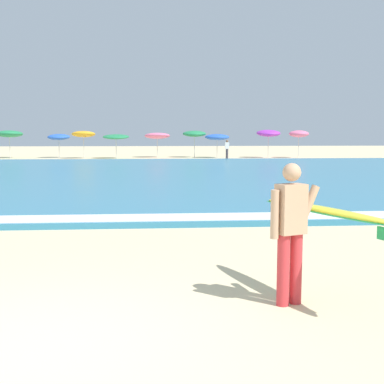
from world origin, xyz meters
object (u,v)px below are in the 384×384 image
at_px(beach_umbrella_5, 194,134).
at_px(beach_umbrella_6, 217,137).
at_px(beach_umbrella_0, 9,134).
at_px(beach_umbrella_4, 157,136).
at_px(surfer_with_board, 305,220).
at_px(beach_umbrella_2, 83,134).
at_px(beach_umbrella_1, 59,137).
at_px(beach_umbrella_3, 116,137).
at_px(beach_umbrella_8, 299,134).
at_px(beachgoer_near_row_left, 227,149).
at_px(beach_umbrella_7, 268,133).

bearing_deg(beach_umbrella_5, beach_umbrella_6, -23.53).
xyz_separation_m(beach_umbrella_0, beach_umbrella_6, (17.80, -0.78, -0.27)).
relative_size(beach_umbrella_4, beach_umbrella_5, 0.95).
height_order(surfer_with_board, beach_umbrella_2, beach_umbrella_2).
bearing_deg(beach_umbrella_6, beach_umbrella_0, 177.49).
bearing_deg(beach_umbrella_2, beach_umbrella_1, 149.82).
height_order(beach_umbrella_0, beach_umbrella_5, beach_umbrella_5).
xyz_separation_m(beach_umbrella_3, beach_umbrella_4, (3.49, 1.68, 0.07)).
relative_size(beach_umbrella_1, beach_umbrella_3, 0.94).
bearing_deg(beach_umbrella_1, surfer_with_board, -75.16).
bearing_deg(surfer_with_board, beach_umbrella_5, 87.45).
bearing_deg(beach_umbrella_8, beach_umbrella_1, 175.40).
bearing_deg(beach_umbrella_1, beachgoer_near_row_left, -13.11).
relative_size(beach_umbrella_5, beachgoer_near_row_left, 1.53).
height_order(surfer_with_board, beach_umbrella_4, beach_umbrella_4).
relative_size(beach_umbrella_8, beachgoer_near_row_left, 1.51).
distance_m(surfer_with_board, beach_umbrella_0, 40.44).
xyz_separation_m(beach_umbrella_0, beach_umbrella_1, (4.10, 0.28, -0.27)).
bearing_deg(beach_umbrella_4, beach_umbrella_0, -178.00).
bearing_deg(beach_umbrella_0, beach_umbrella_1, 3.87).
bearing_deg(beachgoer_near_row_left, beach_umbrella_1, 166.89).
height_order(beach_umbrella_1, beach_umbrella_8, beach_umbrella_8).
height_order(beach_umbrella_3, beachgoer_near_row_left, beach_umbrella_3).
relative_size(surfer_with_board, beach_umbrella_2, 1.02).
height_order(beach_umbrella_2, beachgoer_near_row_left, beach_umbrella_2).
bearing_deg(beach_umbrella_8, beach_umbrella_2, 178.99).
height_order(beach_umbrella_0, beachgoer_near_row_left, beach_umbrella_0).
bearing_deg(beach_umbrella_8, beach_umbrella_0, 176.79).
height_order(beach_umbrella_0, beach_umbrella_7, beach_umbrella_7).
bearing_deg(beach_umbrella_7, beachgoer_near_row_left, -153.36).
bearing_deg(beach_umbrella_4, beach_umbrella_3, -154.25).
height_order(beach_umbrella_5, beach_umbrella_6, beach_umbrella_5).
distance_m(beach_umbrella_7, beach_umbrella_8, 2.62).
distance_m(beach_umbrella_2, beach_umbrella_6, 11.40).
bearing_deg(beach_umbrella_2, beach_umbrella_4, 13.65).
relative_size(beach_umbrella_7, beach_umbrella_8, 1.05).
height_order(beach_umbrella_6, beach_umbrella_8, beach_umbrella_8).
height_order(beach_umbrella_5, beach_umbrella_8, beach_umbrella_5).
bearing_deg(beach_umbrella_5, beach_umbrella_1, 178.92).
distance_m(beach_umbrella_1, beach_umbrella_8, 20.81).
relative_size(beach_umbrella_2, beach_umbrella_3, 1.06).
bearing_deg(beachgoer_near_row_left, beach_umbrella_5, 128.42).
xyz_separation_m(beach_umbrella_0, beach_umbrella_3, (9.14, -1.24, -0.24)).
distance_m(beach_umbrella_3, beach_umbrella_6, 8.68).
relative_size(beach_umbrella_5, beach_umbrella_6, 1.13).
relative_size(beach_umbrella_3, beach_umbrella_8, 0.94).
bearing_deg(beach_umbrella_0, beach_umbrella_2, -9.46).
xyz_separation_m(beach_umbrella_2, beachgoer_near_row_left, (11.93, -1.97, -1.20)).
xyz_separation_m(beach_umbrella_6, beachgoer_near_row_left, (0.54, -2.26, -0.95)).
height_order(beach_umbrella_4, beach_umbrella_8, beach_umbrella_8).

